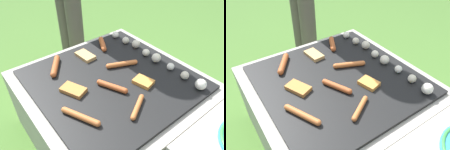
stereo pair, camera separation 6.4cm
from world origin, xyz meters
TOP-DOWN VIEW (x-y plane):
  - ground_plane at (0.00, 0.00)m, footprint 14.00×14.00m
  - grill at (0.00, 0.00)m, footprint 0.87×0.87m
  - sausage_back_right at (0.13, -0.27)m, footprint 0.18×0.09m
  - sausage_front_right at (-0.26, -0.19)m, footprint 0.16×0.12m
  - sausage_mid_right at (0.24, -0.05)m, footprint 0.09×0.14m
  - sausage_front_left at (-0.29, 0.15)m, footprint 0.15×0.09m
  - sausage_front_center at (-0.05, 0.11)m, footprint 0.09×0.17m
  - sausage_back_center at (0.07, -0.05)m, footprint 0.15×0.08m
  - bread_slice_right at (-0.03, -0.21)m, footprint 0.14×0.11m
  - bread_slice_left at (0.13, 0.10)m, footprint 0.11×0.09m
  - bread_slice_center at (-0.25, 0.00)m, footprint 0.13×0.08m
  - mushroom_row at (0.02, 0.29)m, footprint 0.70×0.08m

SIDE VIEW (x-z plane):
  - ground_plane at x=0.00m, z-range 0.00..0.00m
  - grill at x=0.00m, z-range 0.00..0.42m
  - bread_slice_right at x=-0.03m, z-range 0.42..0.44m
  - bread_slice_left at x=0.13m, z-range 0.42..0.44m
  - bread_slice_center at x=-0.25m, z-range 0.42..0.44m
  - sausage_mid_right at x=0.24m, z-range 0.42..0.44m
  - sausage_back_right at x=0.13m, z-range 0.42..0.45m
  - sausage_front_center at x=-0.05m, z-range 0.42..0.45m
  - sausage_back_center at x=0.07m, z-range 0.42..0.45m
  - sausage_front_left at x=-0.29m, z-range 0.42..0.45m
  - sausage_front_right at x=-0.26m, z-range 0.42..0.45m
  - mushroom_row at x=0.02m, z-range 0.42..0.47m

